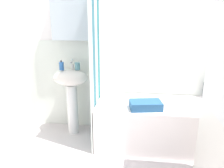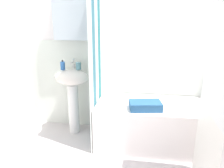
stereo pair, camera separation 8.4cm
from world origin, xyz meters
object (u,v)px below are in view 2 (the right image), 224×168
toothbrush_cup (78,66)px  towel_folded (145,106)px  sink (72,87)px  conditioner_bottle (207,91)px  soap_dispenser (63,66)px  shampoo_bottle (215,94)px  bathtub (165,125)px

toothbrush_cup → towel_folded: toothbrush_cup is taller
sink → conditioner_bottle: size_ratio=3.88×
soap_dispenser → toothbrush_cup: 0.19m
shampoo_bottle → sink: bearing=-175.8°
towel_folded → soap_dispenser: bearing=164.5°
shampoo_bottle → towel_folded: bearing=-152.0°
soap_dispenser → shampoo_bottle: soap_dispenser is taller
soap_dispenser → towel_folded: (1.03, -0.29, -0.35)m
toothbrush_cup → shampoo_bottle: 1.71m
sink → shampoo_bottle: bearing=4.2°
shampoo_bottle → conditioner_bottle: 0.10m
bathtub → shampoo_bottle: size_ratio=10.96×
bathtub → conditioner_bottle: 0.67m
soap_dispenser → conditioner_bottle: (1.77, 0.16, -0.29)m
bathtub → toothbrush_cup: bearing=171.8°
bathtub → conditioner_bottle: conditioner_bottle is taller
bathtub → conditioner_bottle: size_ratio=7.23×
soap_dispenser → conditioner_bottle: 1.80m
toothbrush_cup → shampoo_bottle: size_ratio=0.62×
sink → towel_folded: (0.93, -0.31, -0.06)m
shampoo_bottle → conditioner_bottle: (-0.09, 0.00, 0.04)m
soap_dispenser → shampoo_bottle: size_ratio=0.85×
soap_dispenser → sink: bearing=15.6°
soap_dispenser → conditioner_bottle: size_ratio=0.56×
soap_dispenser → bathtub: soap_dispenser is taller
conditioner_bottle → soap_dispenser: bearing=-174.9°
bathtub → towel_folded: bearing=-144.0°
toothbrush_cup → conditioner_bottle: size_ratio=0.41×
soap_dispenser → towel_folded: 1.12m
conditioner_bottle → sink: bearing=-175.6°
sink → soap_dispenser: size_ratio=6.91×
toothbrush_cup → sink: bearing=-167.7°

